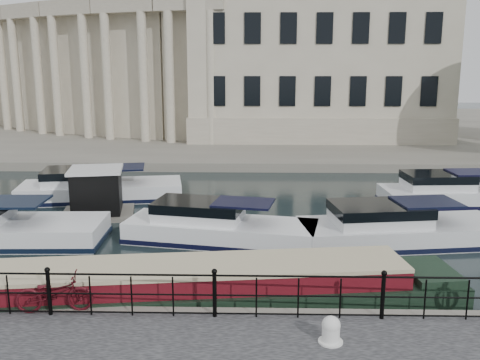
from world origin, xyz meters
name	(u,v)px	position (x,y,z in m)	size (l,w,h in m)	color
ground_plane	(221,298)	(0.00, 0.00, 0.00)	(160.00, 160.00, 0.00)	black
far_bank	(244,128)	(0.00, 39.00, 0.28)	(120.00, 42.00, 0.55)	#6B665B
railing	(215,291)	(0.00, -2.25, 1.20)	(24.14, 0.14, 1.22)	black
civic_building	(233,58)	(-1.00, 34.71, 7.04)	(53.55, 31.84, 16.85)	#ADA38C
bicycle	(55,293)	(-3.93, -2.10, 1.04)	(0.65, 1.86, 0.97)	#430C12
mooring_bollard	(331,330)	(2.62, -3.41, 0.84)	(0.54, 0.54, 0.61)	silver
narrowboat	(165,294)	(-1.48, -0.60, 0.37)	(16.65, 4.21, 1.60)	black
harbour_hut	(97,194)	(-5.89, 8.29, 0.95)	(3.45, 3.04, 2.19)	#6B665B
cabin_cruisers	(206,215)	(-1.03, 7.15, 0.37)	(27.55, 10.24, 1.99)	white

